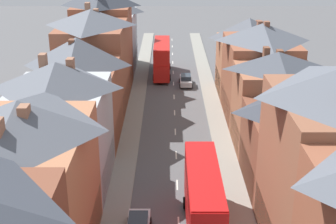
% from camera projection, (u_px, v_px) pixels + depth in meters
% --- Properties ---
extents(pavement_left, '(2.20, 104.00, 0.14)m').
position_uv_depth(pavement_left, '(132.00, 124.00, 55.78)').
color(pavement_left, gray).
rests_on(pavement_left, ground).
extents(pavement_right, '(2.20, 104.00, 0.14)m').
position_uv_depth(pavement_right, '(218.00, 124.00, 55.78)').
color(pavement_right, gray).
rests_on(pavement_right, ground).
extents(centre_line_dashes, '(0.14, 97.80, 0.01)m').
position_uv_depth(centre_line_dashes, '(175.00, 132.00, 53.94)').
color(centre_line_dashes, silver).
rests_on(centre_line_dashes, ground).
extents(terrace_row_left, '(8.00, 78.62, 14.37)m').
position_uv_depth(terrace_row_left, '(71.00, 104.00, 45.27)').
color(terrace_row_left, '#ADB2B7').
rests_on(terrace_row_left, ground).
extents(terrace_row_right, '(8.00, 65.33, 14.00)m').
position_uv_depth(terrace_row_right, '(309.00, 147.00, 36.35)').
color(terrace_row_right, '#A36042').
rests_on(terrace_row_right, ground).
extents(double_decker_bus_lead, '(2.74, 10.80, 5.30)m').
position_uv_depth(double_decker_bus_lead, '(203.00, 201.00, 35.11)').
color(double_decker_bus_lead, red).
rests_on(double_decker_bus_lead, ground).
extents(double_decker_bus_mid_street, '(2.74, 10.80, 5.30)m').
position_uv_depth(double_decker_bus_mid_street, '(162.00, 58.00, 73.80)').
color(double_decker_bus_mid_street, red).
rests_on(double_decker_bus_mid_street, ground).
extents(car_near_blue, '(1.90, 4.34, 1.67)m').
position_uv_depth(car_near_blue, '(186.00, 80.00, 69.63)').
color(car_near_blue, '#B7BABF').
rests_on(car_near_blue, ground).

